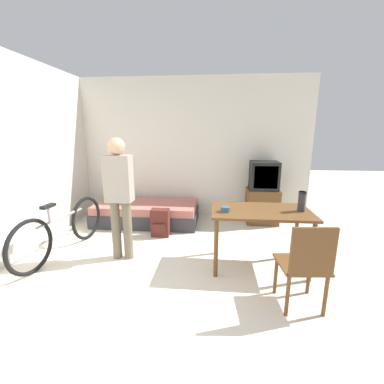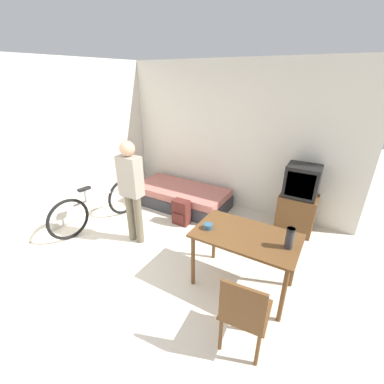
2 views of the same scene
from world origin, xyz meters
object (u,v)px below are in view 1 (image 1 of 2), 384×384
at_px(dining_table, 260,218).
at_px(person_standing, 119,191).
at_px(tv, 263,194).
at_px(mate_bowl, 225,209).
at_px(thermos_flask, 302,201).
at_px(daybed, 147,213).
at_px(backpack, 160,223).
at_px(bicycle, 62,230).
at_px(wooden_chair, 306,263).

height_order(dining_table, person_standing, person_standing).
height_order(tv, mate_bowl, tv).
distance_m(person_standing, thermos_flask, 2.27).
xyz_separation_m(daybed, thermos_flask, (2.32, -1.46, 0.70)).
bearing_deg(dining_table, person_standing, 178.20).
bearing_deg(backpack, person_standing, -113.73).
xyz_separation_m(dining_table, bicycle, (-2.68, 0.10, -0.30)).
distance_m(bicycle, backpack, 1.44).
distance_m(daybed, tv, 2.20).
height_order(person_standing, mate_bowl, person_standing).
bearing_deg(dining_table, daybed, 141.82).
relative_size(wooden_chair, thermos_flask, 3.67).
bearing_deg(bicycle, wooden_chair, -17.14).
height_order(tv, person_standing, person_standing).
height_order(person_standing, thermos_flask, person_standing).
bearing_deg(dining_table, mate_bowl, -166.06).
bearing_deg(daybed, person_standing, -88.05).
xyz_separation_m(tv, wooden_chair, (-0.02, -2.48, -0.05)).
bearing_deg(wooden_chair, mate_bowl, 135.94).
height_order(mate_bowl, backpack, mate_bowl).
bearing_deg(daybed, wooden_chair, -46.69).
bearing_deg(person_standing, daybed, 91.95).
bearing_deg(person_standing, dining_table, -1.80).
relative_size(dining_table, mate_bowl, 10.52).
height_order(dining_table, backpack, dining_table).
xyz_separation_m(thermos_flask, backpack, (-1.92, 0.85, -0.66)).
relative_size(daybed, thermos_flask, 7.83).
bearing_deg(wooden_chair, daybed, 133.31).
relative_size(daybed, tv, 1.64).
distance_m(dining_table, mate_bowl, 0.47).
distance_m(daybed, thermos_flask, 2.83).
bearing_deg(backpack, mate_bowl, -43.23).
xyz_separation_m(daybed, bicycle, (-0.83, -1.35, 0.16)).
bearing_deg(bicycle, thermos_flask, -1.96).
relative_size(tv, person_standing, 0.72).
distance_m(dining_table, wooden_chair, 0.88).
relative_size(dining_table, bicycle, 0.68).
bearing_deg(mate_bowl, backpack, 136.77).
distance_m(thermos_flask, backpack, 2.20).
relative_size(tv, mate_bowl, 10.18).
bearing_deg(wooden_chair, tv, 89.43).
relative_size(wooden_chair, backpack, 1.95).
xyz_separation_m(dining_table, wooden_chair, (0.29, -0.82, -0.15)).
bearing_deg(bicycle, dining_table, -2.13).
height_order(person_standing, backpack, person_standing).
height_order(dining_table, bicycle, bicycle).
height_order(wooden_chair, person_standing, person_standing).
bearing_deg(bicycle, tv, 27.57).
xyz_separation_m(dining_table, mate_bowl, (-0.44, -0.11, 0.13)).
relative_size(dining_table, backpack, 2.62).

